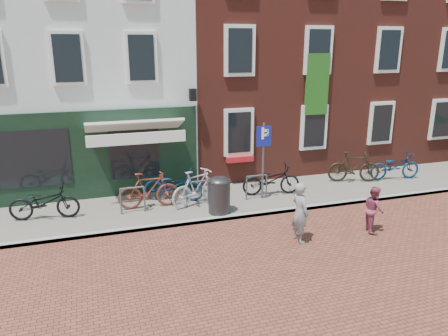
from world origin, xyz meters
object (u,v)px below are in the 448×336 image
object	(u,v)px
bicycle_6	(395,166)
boy	(374,209)
bicycle_1	(149,190)
litter_bin	(219,193)
bicycle_0	(44,202)
bicycle_2	(174,185)
bicycle_5	(354,167)
woman	(300,212)
bicycle_4	(271,180)
parking_sign	(263,149)
bicycle_3	(197,187)

from	to	relation	value
bicycle_6	boy	bearing A→B (deg)	142.87
boy	bicycle_1	world-z (taller)	boy
litter_bin	bicycle_0	xyz separation A→B (m)	(-4.97, 1.10, -0.11)
bicycle_2	bicycle_5	size ratio (longest dim) A/B	1.03
litter_bin	bicycle_2	world-z (taller)	litter_bin
woman	bicycle_5	world-z (taller)	woman
bicycle_1	bicycle_4	world-z (taller)	bicycle_1
parking_sign	bicycle_3	world-z (taller)	parking_sign
woman	bicycle_5	xyz separation A→B (m)	(4.14, 3.68, -0.14)
boy	bicycle_0	distance (m)	9.35
parking_sign	woman	distance (m)	3.23
bicycle_0	bicycle_6	distance (m)	12.23
parking_sign	bicycle_4	bearing A→B (deg)	32.28
litter_bin	bicycle_3	xyz separation A→B (m)	(-0.48, 0.89, -0.05)
parking_sign	bicycle_6	bearing A→B (deg)	4.25
litter_bin	bicycle_1	bearing A→B (deg)	151.41
litter_bin	bicycle_6	bearing A→B (deg)	9.12
parking_sign	bicycle_2	xyz separation A→B (m)	(-2.81, 0.72, -1.18)
bicycle_2	bicycle_5	xyz separation A→B (m)	(6.71, -0.11, 0.06)
bicycle_4	bicycle_5	distance (m)	3.48
bicycle_6	woman	bearing A→B (deg)	128.98
bicycle_0	bicycle_6	bearing A→B (deg)	-82.37
litter_bin	bicycle_2	size ratio (longest dim) A/B	0.62
litter_bin	boy	bearing A→B (deg)	-32.51
bicycle_5	bicycle_0	bearing A→B (deg)	109.87
litter_bin	bicycle_4	xyz separation A→B (m)	(2.15, 1.03, -0.11)
litter_bin	bicycle_6	xyz separation A→B (m)	(7.27, 1.17, -0.11)
bicycle_5	boy	bearing A→B (deg)	171.47
woman	bicycle_6	world-z (taller)	woman
boy	litter_bin	bearing A→B (deg)	74.33
boy	bicycle_2	world-z (taller)	boy
bicycle_0	bicycle_5	xyz separation A→B (m)	(10.58, 0.27, 0.06)
bicycle_0	bicycle_2	world-z (taller)	same
woman	bicycle_0	world-z (taller)	woman
bicycle_3	bicycle_6	size ratio (longest dim) A/B	0.97
bicycle_0	bicycle_4	size ratio (longest dim) A/B	1.00
bicycle_5	litter_bin	bearing A→B (deg)	122.10
woman	bicycle_1	distance (m)	4.81
bicycle_5	woman	bearing A→B (deg)	150.04
parking_sign	bicycle_6	world-z (taller)	parking_sign
bicycle_4	parking_sign	bearing A→B (deg)	131.11
litter_bin	bicycle_4	bearing A→B (deg)	25.50
bicycle_1	bicycle_2	world-z (taller)	bicycle_1
parking_sign	woman	size ratio (longest dim) A/B	1.56
bicycle_4	boy	bearing A→B (deg)	-146.39
bicycle_3	bicycle_6	xyz separation A→B (m)	(7.74, 0.28, -0.06)
parking_sign	bicycle_2	world-z (taller)	parking_sign
bicycle_5	bicycle_6	size ratio (longest dim) A/B	0.97
litter_bin	woman	world-z (taller)	woman
boy	bicycle_1	distance (m)	6.62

